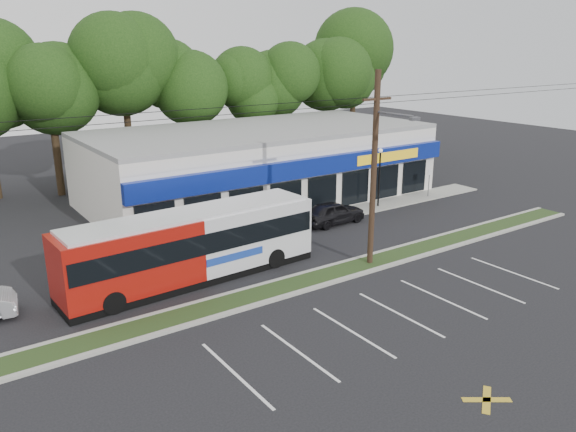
{
  "coord_description": "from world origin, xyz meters",
  "views": [
    {
      "loc": [
        -16.32,
        -19.24,
        11.06
      ],
      "look_at": [
        0.52,
        5.0,
        2.1
      ],
      "focal_mm": 35.0,
      "sensor_mm": 36.0,
      "label": 1
    }
  ],
  "objects_px": {
    "metrobus": "(192,244)",
    "pedestrian_b": "(279,219)",
    "lamp_post": "(380,171)",
    "pedestrian_a": "(296,223)",
    "sign_post": "(429,178)",
    "car_dark": "(333,212)",
    "utility_pole": "(373,164)"
  },
  "relations": [
    {
      "from": "utility_pole",
      "to": "pedestrian_b",
      "type": "distance_m",
      "value": 8.91
    },
    {
      "from": "utility_pole",
      "to": "metrobus",
      "type": "bearing_deg",
      "value": 156.79
    },
    {
      "from": "utility_pole",
      "to": "pedestrian_b",
      "type": "relative_size",
      "value": 33.3
    },
    {
      "from": "metrobus",
      "to": "pedestrian_b",
      "type": "bearing_deg",
      "value": 24.33
    },
    {
      "from": "lamp_post",
      "to": "car_dark",
      "type": "bearing_deg",
      "value": -167.07
    },
    {
      "from": "lamp_post",
      "to": "pedestrian_a",
      "type": "height_order",
      "value": "lamp_post"
    },
    {
      "from": "utility_pole",
      "to": "lamp_post",
      "type": "xyz_separation_m",
      "value": [
        8.17,
        7.87,
        -2.74
      ]
    },
    {
      "from": "pedestrian_a",
      "to": "sign_post",
      "type": "bearing_deg",
      "value": -168.13
    },
    {
      "from": "metrobus",
      "to": "pedestrian_a",
      "type": "xyz_separation_m",
      "value": [
        7.77,
        2.13,
        -0.87
      ]
    },
    {
      "from": "metrobus",
      "to": "pedestrian_b",
      "type": "distance_m",
      "value": 8.8
    },
    {
      "from": "sign_post",
      "to": "car_dark",
      "type": "xyz_separation_m",
      "value": [
        -10.1,
        -0.95,
        -0.8
      ]
    },
    {
      "from": "sign_post",
      "to": "pedestrian_b",
      "type": "height_order",
      "value": "sign_post"
    },
    {
      "from": "pedestrian_b",
      "to": "sign_post",
      "type": "bearing_deg",
      "value": 175.32
    },
    {
      "from": "lamp_post",
      "to": "sign_post",
      "type": "bearing_deg",
      "value": -2.58
    },
    {
      "from": "utility_pole",
      "to": "pedestrian_a",
      "type": "height_order",
      "value": "utility_pole"
    },
    {
      "from": "utility_pole",
      "to": "lamp_post",
      "type": "bearing_deg",
      "value": 43.95
    },
    {
      "from": "sign_post",
      "to": "pedestrian_a",
      "type": "bearing_deg",
      "value": -171.95
    },
    {
      "from": "lamp_post",
      "to": "metrobus",
      "type": "bearing_deg",
      "value": -165.4
    },
    {
      "from": "sign_post",
      "to": "utility_pole",
      "type": "bearing_deg",
      "value": -149.85
    },
    {
      "from": "sign_post",
      "to": "lamp_post",
      "type": "bearing_deg",
      "value": 177.42
    },
    {
      "from": "pedestrian_a",
      "to": "metrobus",
      "type": "bearing_deg",
      "value": 19.16
    },
    {
      "from": "lamp_post",
      "to": "pedestrian_b",
      "type": "bearing_deg",
      "value": -178.03
    },
    {
      "from": "utility_pole",
      "to": "lamp_post",
      "type": "relative_size",
      "value": 11.76
    },
    {
      "from": "metrobus",
      "to": "car_dark",
      "type": "bearing_deg",
      "value": 12.43
    },
    {
      "from": "pedestrian_b",
      "to": "utility_pole",
      "type": "bearing_deg",
      "value": 89.3
    },
    {
      "from": "utility_pole",
      "to": "metrobus",
      "type": "relative_size",
      "value": 3.83
    },
    {
      "from": "lamp_post",
      "to": "pedestrian_b",
      "type": "xyz_separation_m",
      "value": [
        -8.74,
        -0.3,
        -1.92
      ]
    },
    {
      "from": "utility_pole",
      "to": "pedestrian_b",
      "type": "bearing_deg",
      "value": 94.29
    },
    {
      "from": "lamp_post",
      "to": "pedestrian_b",
      "type": "distance_m",
      "value": 8.95
    },
    {
      "from": "lamp_post",
      "to": "metrobus",
      "type": "distance_m",
      "value": 17.08
    },
    {
      "from": "utility_pole",
      "to": "metrobus",
      "type": "xyz_separation_m",
      "value": [
        -8.34,
        3.57,
        -3.57
      ]
    },
    {
      "from": "pedestrian_b",
      "to": "lamp_post",
      "type": "bearing_deg",
      "value": 176.97
    }
  ]
}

